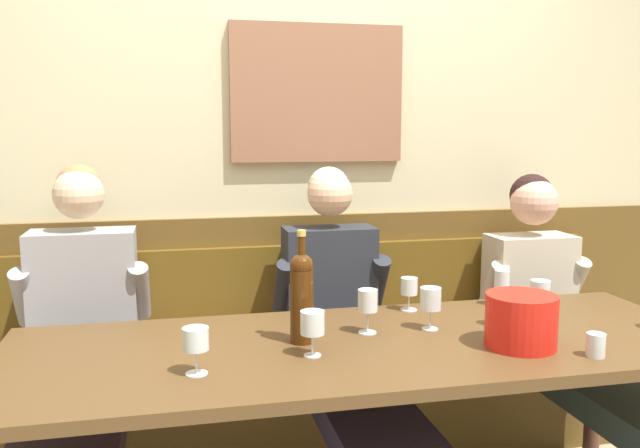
# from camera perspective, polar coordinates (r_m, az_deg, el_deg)

# --- Properties ---
(room_wall_back) EXTENTS (6.80, 0.12, 2.80)m
(room_wall_back) POSITION_cam_1_polar(r_m,az_deg,el_deg) (3.13, -0.89, 6.88)
(room_wall_back) COLOR beige
(room_wall_back) RESTS_ON ground
(wood_wainscot_panel) EXTENTS (6.80, 0.03, 1.07)m
(wood_wainscot_panel) POSITION_cam_1_polar(r_m,az_deg,el_deg) (3.22, -0.66, -8.74)
(wood_wainscot_panel) COLOR brown
(wood_wainscot_panel) RESTS_ON ground
(wall_bench) EXTENTS (2.75, 0.42, 0.94)m
(wall_bench) POSITION_cam_1_polar(r_m,az_deg,el_deg) (3.12, 0.18, -14.35)
(wall_bench) COLOR brown
(wall_bench) RESTS_ON ground
(dining_table) EXTENTS (2.45, 0.87, 0.76)m
(dining_table) POSITION_cam_1_polar(r_m,az_deg,el_deg) (2.33, 4.13, -11.77)
(dining_table) COLOR #52381E
(dining_table) RESTS_ON ground
(person_center_left_seat) EXTENTS (0.52, 1.30, 1.34)m
(person_center_left_seat) POSITION_cam_1_polar(r_m,az_deg,el_deg) (2.60, -20.34, -11.19)
(person_center_left_seat) COLOR #28313E
(person_center_left_seat) RESTS_ON ground
(person_right_seat) EXTENTS (0.50, 1.30, 1.31)m
(person_right_seat) POSITION_cam_1_polar(r_m,az_deg,el_deg) (2.65, 2.69, -10.60)
(person_right_seat) COLOR #312731
(person_right_seat) RESTS_ON ground
(person_center_right_seat) EXTENTS (0.50, 1.31, 1.27)m
(person_center_right_seat) POSITION_cam_1_polar(r_m,az_deg,el_deg) (3.06, 20.83, -8.52)
(person_center_right_seat) COLOR #353539
(person_center_right_seat) RESTS_ON ground
(ice_bucket) EXTENTS (0.24, 0.24, 0.18)m
(ice_bucket) POSITION_cam_1_polar(r_m,az_deg,el_deg) (2.33, 16.89, -7.95)
(ice_bucket) COLOR red
(ice_bucket) RESTS_ON dining_table
(wine_bottle_amber_mid) EXTENTS (0.08, 0.08, 0.39)m
(wine_bottle_amber_mid) POSITION_cam_1_polar(r_m,az_deg,el_deg) (2.25, -1.58, -6.09)
(wine_bottle_amber_mid) COLOR #452309
(wine_bottle_amber_mid) RESTS_ON dining_table
(wine_glass_left_end) EXTENTS (0.08, 0.08, 0.16)m
(wine_glass_left_end) POSITION_cam_1_polar(r_m,az_deg,el_deg) (2.44, 9.48, -6.43)
(wine_glass_left_end) COLOR silver
(wine_glass_left_end) RESTS_ON dining_table
(wine_glass_by_bottle) EXTENTS (0.07, 0.07, 0.13)m
(wine_glass_by_bottle) POSITION_cam_1_polar(r_m,az_deg,el_deg) (2.68, 7.66, -5.43)
(wine_glass_by_bottle) COLOR silver
(wine_glass_by_bottle) RESTS_ON dining_table
(wine_glass_near_bucket) EXTENTS (0.08, 0.08, 0.15)m
(wine_glass_near_bucket) POSITION_cam_1_polar(r_m,az_deg,el_deg) (2.14, -0.66, -8.66)
(wine_glass_near_bucket) COLOR silver
(wine_glass_near_bucket) RESTS_ON dining_table
(wine_glass_mid_left) EXTENTS (0.07, 0.07, 0.16)m
(wine_glass_mid_left) POSITION_cam_1_polar(r_m,az_deg,el_deg) (2.37, 4.12, -6.77)
(wine_glass_mid_left) COLOR silver
(wine_glass_mid_left) RESTS_ON dining_table
(wine_glass_mid_right) EXTENTS (0.08, 0.08, 0.14)m
(wine_glass_mid_right) POSITION_cam_1_polar(r_m,az_deg,el_deg) (2.72, 18.39, -5.42)
(wine_glass_mid_right) COLOR silver
(wine_glass_mid_right) RESTS_ON dining_table
(wine_glass_center_front) EXTENTS (0.08, 0.08, 0.14)m
(wine_glass_center_front) POSITION_cam_1_polar(r_m,az_deg,el_deg) (2.02, -10.63, -9.88)
(wine_glass_center_front) COLOR silver
(wine_glass_center_front) RESTS_ON dining_table
(wine_glass_right_end) EXTENTS (0.06, 0.06, 0.15)m
(wine_glass_right_end) POSITION_cam_1_polar(r_m,az_deg,el_deg) (2.82, 15.35, -4.85)
(wine_glass_right_end) COLOR silver
(wine_glass_right_end) RESTS_ON dining_table
(water_tumbler_right) EXTENTS (0.06, 0.06, 0.08)m
(water_tumbler_right) POSITION_cam_1_polar(r_m,az_deg,el_deg) (2.32, 22.60, -9.57)
(water_tumbler_right) COLOR silver
(water_tumbler_right) RESTS_ON dining_table
(water_tumbler_center) EXTENTS (0.06, 0.06, 0.09)m
(water_tumbler_center) POSITION_cam_1_polar(r_m,az_deg,el_deg) (2.56, 14.97, -7.38)
(water_tumbler_center) COLOR silver
(water_tumbler_center) RESTS_ON dining_table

